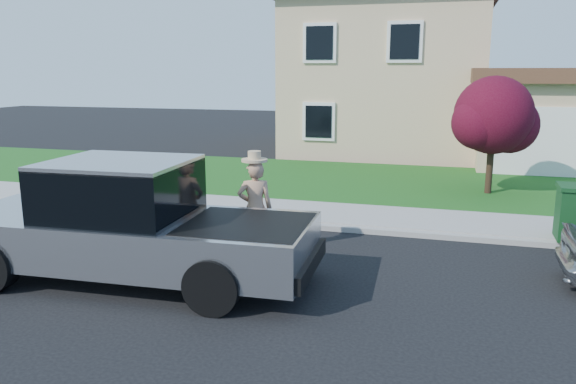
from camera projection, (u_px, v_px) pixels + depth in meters
The scene contains 9 objects.
ground at pixel (284, 272), 10.14m from camera, with size 80.00×80.00×0.00m, color black.
curb at pixel (363, 230), 12.59m from camera, with size 40.00×0.20×0.12m, color gray.
sidewalk at pixel (370, 217), 13.62m from camera, with size 40.00×2.00×0.15m, color gray.
lawn at pixel (389, 183), 17.85m from camera, with size 40.00×7.00×0.10m, color #154614.
house at pixel (417, 80), 24.52m from camera, with size 14.00×11.30×6.85m.
pickup_truck at pixel (130, 225), 9.58m from camera, with size 6.47×2.51×2.10m.
woman at pixel (255, 206), 10.90m from camera, with size 0.80×0.67×2.07m.
ornamental_tree at pixel (495, 119), 15.77m from camera, with size 2.43×2.19×3.34m.
trash_bin at pixel (574, 212), 11.49m from camera, with size 0.71×0.82×1.14m.
Camera 1 is at (2.69, -9.22, 3.56)m, focal length 35.00 mm.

